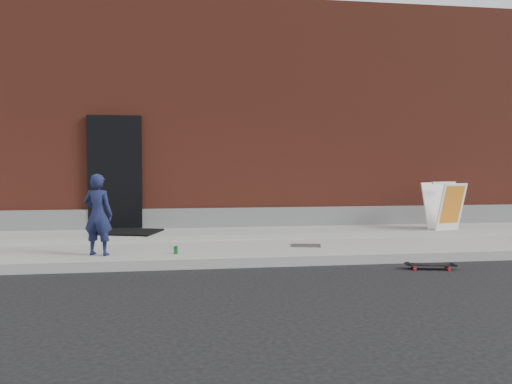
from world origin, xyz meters
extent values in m
plane|color=black|center=(0.00, 0.00, 0.00)|extent=(80.00, 80.00, 0.00)
cube|color=gray|center=(0.00, 1.50, 0.07)|extent=(20.00, 3.00, 0.15)
cube|color=gray|center=(0.00, 2.40, 0.20)|extent=(20.00, 1.20, 0.10)
cube|color=maroon|center=(0.00, 7.00, 2.50)|extent=(20.00, 8.00, 5.00)
cube|color=slate|center=(0.00, 2.97, 0.45)|extent=(20.00, 0.10, 0.40)
cube|color=black|center=(-2.60, 2.96, 1.40)|extent=(1.05, 0.12, 2.25)
imported|color=#171C40|center=(-2.54, 0.56, 0.78)|extent=(0.53, 0.43, 1.25)
cylinder|color=red|center=(2.60, -0.47, 0.02)|extent=(0.05, 0.04, 0.05)
cylinder|color=red|center=(2.57, -0.62, 0.02)|extent=(0.05, 0.04, 0.05)
cylinder|color=red|center=(2.12, -0.37, 0.02)|extent=(0.05, 0.04, 0.05)
cylinder|color=red|center=(2.09, -0.52, 0.02)|extent=(0.05, 0.04, 0.05)
cube|color=#AAAAAF|center=(2.59, -0.55, 0.06)|extent=(0.08, 0.16, 0.02)
cube|color=#AAAAAF|center=(2.11, -0.44, 0.06)|extent=(0.08, 0.16, 0.02)
cube|color=black|center=(2.35, -0.49, 0.07)|extent=(0.73, 0.33, 0.01)
cube|color=white|center=(3.95, 1.80, 0.72)|extent=(0.62, 0.39, 0.93)
cube|color=white|center=(3.85, 2.20, 0.72)|extent=(0.62, 0.39, 0.93)
cube|color=yellow|center=(3.96, 1.77, 0.67)|extent=(0.51, 0.31, 0.74)
cube|color=white|center=(3.90, 2.00, 1.18)|extent=(0.57, 0.19, 0.05)
cylinder|color=#17732B|center=(-1.37, 0.50, 0.21)|extent=(0.08, 0.08, 0.12)
cube|color=black|center=(-2.30, 2.38, 0.27)|extent=(1.34, 1.20, 0.03)
cube|color=#5E5D62|center=(0.83, 0.96, 0.16)|extent=(0.56, 0.42, 0.02)
camera|label=1|loc=(-1.22, -7.31, 1.52)|focal=35.00mm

